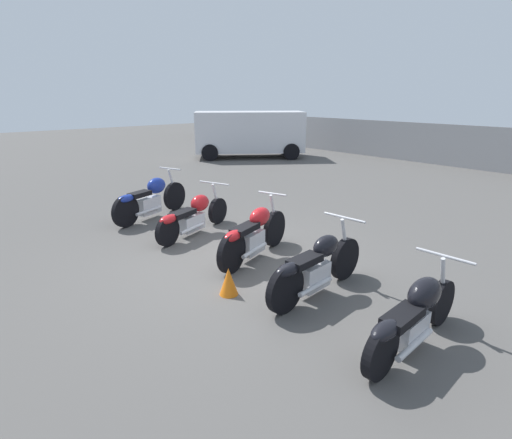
{
  "coord_description": "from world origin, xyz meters",
  "views": [
    {
      "loc": [
        4.94,
        -3.71,
        2.68
      ],
      "look_at": [
        0.0,
        0.51,
        0.65
      ],
      "focal_mm": 28.0,
      "sensor_mm": 36.0,
      "label": 1
    }
  ],
  "objects_px": {
    "motorcycle_slot_0": "(151,198)",
    "motorcycle_slot_1": "(193,215)",
    "motorcycle_slot_3": "(316,267)",
    "parked_van": "(249,132)",
    "motorcycle_slot_2": "(254,234)",
    "traffic_cone_near": "(229,281)",
    "motorcycle_slot_4": "(414,315)"
  },
  "relations": [
    {
      "from": "motorcycle_slot_0",
      "to": "motorcycle_slot_2",
      "type": "distance_m",
      "value": 3.32
    },
    {
      "from": "parked_van",
      "to": "traffic_cone_near",
      "type": "height_order",
      "value": "parked_van"
    },
    {
      "from": "motorcycle_slot_3",
      "to": "traffic_cone_near",
      "type": "relative_size",
      "value": 5.12
    },
    {
      "from": "motorcycle_slot_0",
      "to": "parked_van",
      "type": "xyz_separation_m",
      "value": [
        -5.67,
        7.6,
        0.65
      ]
    },
    {
      "from": "motorcycle_slot_1",
      "to": "motorcycle_slot_2",
      "type": "bearing_deg",
      "value": -15.63
    },
    {
      "from": "motorcycle_slot_0",
      "to": "motorcycle_slot_3",
      "type": "relative_size",
      "value": 1.04
    },
    {
      "from": "motorcycle_slot_1",
      "to": "traffic_cone_near",
      "type": "relative_size",
      "value": 5.19
    },
    {
      "from": "motorcycle_slot_1",
      "to": "motorcycle_slot_2",
      "type": "relative_size",
      "value": 1.04
    },
    {
      "from": "motorcycle_slot_0",
      "to": "parked_van",
      "type": "relative_size",
      "value": 0.44
    },
    {
      "from": "motorcycle_slot_0",
      "to": "motorcycle_slot_4",
      "type": "relative_size",
      "value": 1.07
    },
    {
      "from": "motorcycle_slot_2",
      "to": "motorcycle_slot_3",
      "type": "xyz_separation_m",
      "value": [
        1.55,
        -0.19,
        -0.02
      ]
    },
    {
      "from": "motorcycle_slot_0",
      "to": "parked_van",
      "type": "height_order",
      "value": "parked_van"
    },
    {
      "from": "motorcycle_slot_2",
      "to": "traffic_cone_near",
      "type": "bearing_deg",
      "value": -73.62
    },
    {
      "from": "motorcycle_slot_0",
      "to": "motorcycle_slot_4",
      "type": "height_order",
      "value": "motorcycle_slot_0"
    },
    {
      "from": "motorcycle_slot_0",
      "to": "motorcycle_slot_1",
      "type": "height_order",
      "value": "motorcycle_slot_0"
    },
    {
      "from": "motorcycle_slot_1",
      "to": "motorcycle_slot_3",
      "type": "xyz_separation_m",
      "value": [
        3.29,
        -0.07,
        0.03
      ]
    },
    {
      "from": "motorcycle_slot_0",
      "to": "motorcycle_slot_2",
      "type": "height_order",
      "value": "motorcycle_slot_0"
    },
    {
      "from": "motorcycle_slot_1",
      "to": "motorcycle_slot_2",
      "type": "xyz_separation_m",
      "value": [
        1.74,
        0.11,
        0.05
      ]
    },
    {
      "from": "motorcycle_slot_1",
      "to": "traffic_cone_near",
      "type": "bearing_deg",
      "value": -40.95
    },
    {
      "from": "motorcycle_slot_3",
      "to": "traffic_cone_near",
      "type": "distance_m",
      "value": 1.23
    },
    {
      "from": "motorcycle_slot_2",
      "to": "motorcycle_slot_1",
      "type": "bearing_deg",
      "value": 165.62
    },
    {
      "from": "motorcycle_slot_0",
      "to": "parked_van",
      "type": "distance_m",
      "value": 9.5
    },
    {
      "from": "motorcycle_slot_4",
      "to": "parked_van",
      "type": "distance_m",
      "value": 14.31
    },
    {
      "from": "motorcycle_slot_4",
      "to": "parked_van",
      "type": "height_order",
      "value": "parked_van"
    },
    {
      "from": "motorcycle_slot_1",
      "to": "parked_van",
      "type": "bearing_deg",
      "value": 114.77
    },
    {
      "from": "motorcycle_slot_1",
      "to": "motorcycle_slot_2",
      "type": "distance_m",
      "value": 1.74
    },
    {
      "from": "motorcycle_slot_1",
      "to": "motorcycle_slot_3",
      "type": "relative_size",
      "value": 1.01
    },
    {
      "from": "motorcycle_slot_2",
      "to": "parked_van",
      "type": "bearing_deg",
      "value": 122.58
    },
    {
      "from": "motorcycle_slot_2",
      "to": "traffic_cone_near",
      "type": "relative_size",
      "value": 4.98
    },
    {
      "from": "motorcycle_slot_1",
      "to": "motorcycle_slot_4",
      "type": "bearing_deg",
      "value": -21.86
    },
    {
      "from": "motorcycle_slot_2",
      "to": "motorcycle_slot_4",
      "type": "bearing_deg",
      "value": -24.13
    },
    {
      "from": "motorcycle_slot_3",
      "to": "motorcycle_slot_4",
      "type": "relative_size",
      "value": 1.02
    }
  ]
}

